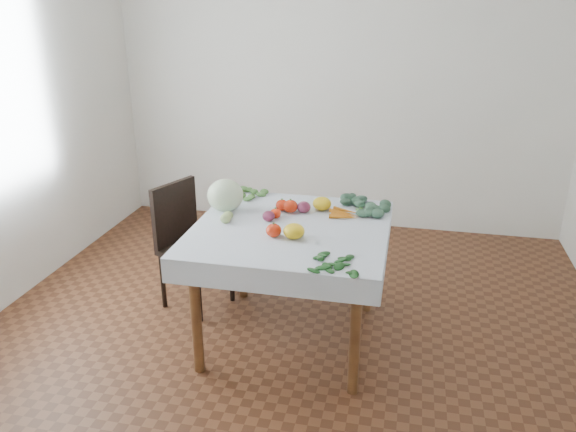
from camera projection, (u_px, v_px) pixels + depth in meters
name	position (u px, v px, depth m)	size (l,w,h in m)	color
ground	(290.00, 337.00, 3.55)	(4.00, 4.00, 0.00)	brown
back_wall	(339.00, 78.00, 4.87)	(4.00, 0.04, 2.70)	white
table	(291.00, 243.00, 3.31)	(1.00, 1.00, 0.75)	brown
tablecloth	(291.00, 227.00, 3.27)	(1.12, 1.12, 0.01)	white
chair	(186.00, 237.00, 3.80)	(0.50, 0.50, 0.86)	black
cabbage	(225.00, 195.00, 3.48)	(0.22, 0.22, 0.20)	beige
tomato_a	(291.00, 206.00, 3.47)	(0.09, 0.09, 0.08)	red
tomato_b	(282.00, 205.00, 3.50)	(0.08, 0.08, 0.07)	red
tomato_c	(276.00, 213.00, 3.38)	(0.07, 0.07, 0.06)	red
tomato_d	(274.00, 230.00, 3.12)	(0.09, 0.09, 0.08)	red
heirloom_back	(322.00, 204.00, 3.51)	(0.12, 0.12, 0.08)	yellow
heirloom_front	(294.00, 231.00, 3.10)	(0.12, 0.12, 0.08)	yellow
onion_a	(304.00, 207.00, 3.47)	(0.09, 0.09, 0.07)	#601B3C
onion_b	(269.00, 216.00, 3.34)	(0.07, 0.07, 0.06)	#601B3C
tomatillo_cluster	(232.00, 219.00, 3.31)	(0.09, 0.12, 0.05)	#A1C06F
carrot_bunch	(344.00, 214.00, 3.42)	(0.18, 0.17, 0.03)	orange
kale_bunch	(368.00, 206.00, 3.52)	(0.35, 0.32, 0.05)	#355641
basil_bunch	(333.00, 264.00, 2.80)	(0.29, 0.22, 0.01)	#174C19
dill_bunch	(246.00, 193.00, 3.78)	(0.26, 0.20, 0.03)	#48823B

